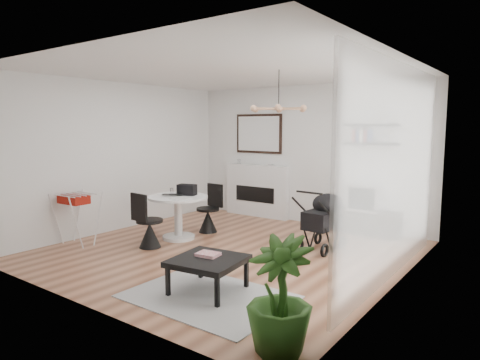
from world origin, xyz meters
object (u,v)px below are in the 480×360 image
Objects in this scene: potted_plant at (280,295)px; drying_rack at (77,218)px; stroller at (323,223)px; crt_tv at (366,197)px; dining_table at (178,211)px; fireplace at (257,184)px; tv_console at (367,222)px; coffee_table at (208,262)px.

drying_rack is at bearing 167.83° from potted_plant.
drying_rack is at bearing -143.12° from stroller.
crt_tv is 0.54× the size of potted_plant.
stroller is (2.25, 0.89, -0.07)m from dining_table.
tv_console is at bearing -3.07° from fireplace.
crt_tv is at bearing 42.54° from drying_rack.
stroller is 1.14× the size of coffee_table.
drying_rack reaches higher than coffee_table.
tv_console is at bearing 42.32° from drying_rack.
coffee_table is (-0.52, -3.72, 0.15)m from tv_console.
crt_tv is 4.90m from drying_rack.
dining_table is at bearing -153.98° from stroller.
coffee_table is (-0.30, -2.39, -0.06)m from stroller.
fireplace is 3.99× the size of crt_tv.
potted_plant reaches higher than crt_tv.
fireplace reaches higher than tv_console.
fireplace is at bearing 176.93° from tv_console.
potted_plant reaches higher than tv_console.
tv_console reaches higher than coffee_table.
fireplace is 2.42m from crt_tv.
drying_rack is 0.87× the size of stroller.
drying_rack is at bearing -106.85° from fireplace.
coffee_table is (3.00, -0.28, -0.08)m from drying_rack.
potted_plant is (0.86, -4.37, -0.16)m from crt_tv.
coffee_table is (-0.49, -3.72, -0.30)m from crt_tv.
crt_tv reaches higher than tv_console.
tv_console is 2.08× the size of crt_tv.
crt_tv is at bearing 42.34° from dining_table.
dining_table is at bearing -137.97° from tv_console.
coffee_table is at bearing -63.45° from fireplace.
fireplace reaches higher than potted_plant.
potted_plant reaches higher than stroller.
crt_tv is 0.56× the size of stroller.
tv_console is at bearing 82.06° from coffee_table.
dining_table is 3.93m from potted_plant.
tv_console is 3.76m from coffee_table.
crt_tv is at bearing -173.80° from tv_console.
fireplace is 2.54× the size of coffee_table.
stroller is at bearing 108.87° from potted_plant.
crt_tv is at bearing 82.51° from coffee_table.
fireplace is at bearing 125.97° from potted_plant.
coffee_table is 0.85× the size of potted_plant.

